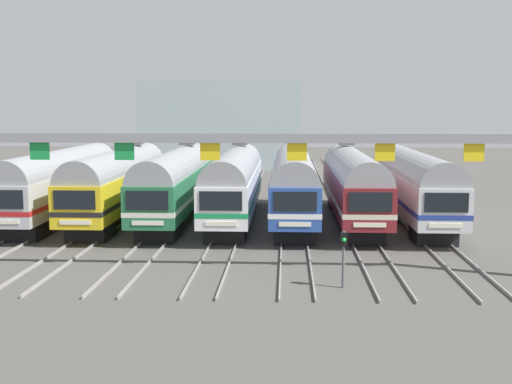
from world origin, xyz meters
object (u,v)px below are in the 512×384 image
Objects in this scene: commuter_train_yellow at (118,181)px; commuter_train_white at (235,181)px; yard_signal_mast at (344,248)px; commuter_train_silver at (413,182)px; commuter_train_green at (176,181)px; commuter_train_blue at (293,182)px; commuter_train_maroon at (353,182)px; catenary_gantry at (210,156)px; commuter_train_stainless at (61,180)px.

commuter_train_yellow and commuter_train_white have the same top height.
commuter_train_yellow is 21.00m from yard_signal_mast.
commuter_train_white reaches higher than commuter_train_silver.
commuter_train_blue is (7.88, -0.00, -0.00)m from commuter_train_green.
commuter_train_white is 1.00× the size of commuter_train_silver.
commuter_train_yellow is at bearing 180.00° from commuter_train_maroon.
yard_signal_mast is (9.85, -15.80, -0.96)m from commuter_train_green.
commuter_train_yellow is 3.94m from commuter_train_green.
commuter_train_yellow is at bearing 180.00° from commuter_train_white.
catenary_gantry is at bearing -90.00° from commuter_train_white.
catenary_gantry is at bearing 158.71° from yard_signal_mast.
commuter_train_maroon is at bearing 0.00° from commuter_train_white.
commuter_train_green reaches higher than commuter_train_blue.
commuter_train_white is 11.82m from commuter_train_silver.
commuter_train_blue is 7.88m from commuter_train_silver.
commuter_train_green is (7.88, 0.00, 0.00)m from commuter_train_stainless.
commuter_train_blue is at bearing 97.11° from yard_signal_mast.
commuter_train_silver is at bearing -0.01° from commuter_train_yellow.
commuter_train_stainless is 1.00× the size of commuter_train_yellow.
catenary_gantry reaches higher than commuter_train_green.
commuter_train_yellow is 7.35× the size of yard_signal_mast.
commuter_train_yellow is 1.00× the size of commuter_train_white.
commuter_train_white is (7.88, 0.00, 0.00)m from commuter_train_yellow.
commuter_train_silver is (23.64, 0.00, 0.00)m from commuter_train_stainless.
commuter_train_blue reaches higher than yard_signal_mast.
commuter_train_stainless is 23.77m from yard_signal_mast.
commuter_train_white is at bearing 180.00° from commuter_train_maroon.
commuter_train_green is 1.00× the size of commuter_train_white.
commuter_train_silver is (11.82, -0.00, -0.00)m from commuter_train_white.
commuter_train_white is at bearing 0.02° from commuter_train_stainless.
catenary_gantry reaches higher than commuter_train_stainless.
commuter_train_stainless is at bearing 180.00° from commuter_train_silver.
commuter_train_maroon is at bearing 0.01° from commuter_train_stainless.
commuter_train_stainless is 15.76m from commuter_train_blue.
commuter_train_white is at bearing 179.94° from commuter_train_blue.
commuter_train_stainless is at bearing 138.30° from yard_signal_mast.
catenary_gantry reaches higher than commuter_train_maroon.
commuter_train_stainless and commuter_train_blue have the same top height.
commuter_train_green is at bearing 121.94° from yard_signal_mast.
catenary_gantry is at bearing -106.28° from commuter_train_blue.
commuter_train_blue is at bearing 73.72° from catenary_gantry.
commuter_train_yellow reaches higher than yard_signal_mast.
commuter_train_maroon is at bearing 0.06° from commuter_train_blue.
commuter_train_white is 3.94m from commuter_train_blue.
commuter_train_stainless reaches higher than yard_signal_mast.
yard_signal_mast is at bearing -48.89° from commuter_train_yellow.
commuter_train_stainless is 1.00× the size of commuter_train_white.
commuter_train_maroon is (19.70, 0.00, 0.00)m from commuter_train_stainless.
commuter_train_blue is 7.35× the size of yard_signal_mast.
commuter_train_yellow is at bearing 180.00° from commuter_train_green.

